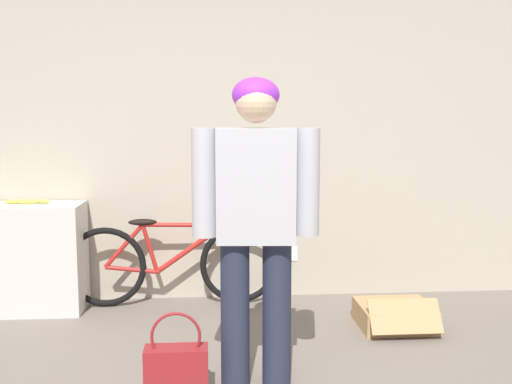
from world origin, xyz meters
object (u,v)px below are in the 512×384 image
at_px(banana, 27,202).
at_px(cardboard_box, 395,315).
at_px(bicycle, 173,263).
at_px(handbag, 176,369).
at_px(person, 256,209).

height_order(banana, cardboard_box, banana).
xyz_separation_m(bicycle, handbag, (0.11, -1.59, -0.18)).
distance_m(person, banana, 2.17).
bearing_deg(person, cardboard_box, 42.76).
distance_m(person, cardboard_box, 1.61).
relative_size(banana, cardboard_box, 0.66).
bearing_deg(cardboard_box, bicycle, 158.39).
bearing_deg(handbag, bicycle, 94.06).
height_order(person, banana, person).
height_order(handbag, cardboard_box, handbag).
relative_size(person, bicycle, 1.00).
height_order(bicycle, cardboard_box, bicycle).
relative_size(bicycle, handbag, 3.61).
height_order(banana, handbag, banana).
distance_m(bicycle, handbag, 1.60).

